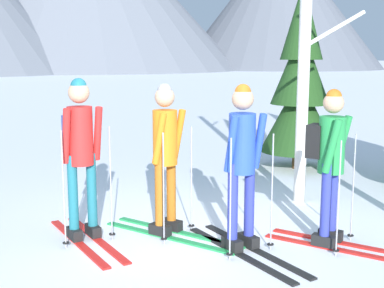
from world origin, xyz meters
name	(u,v)px	position (x,y,z in m)	size (l,w,h in m)	color
ground_plane	(187,240)	(0.00, 0.00, 0.00)	(400.00, 400.00, 0.00)	white
skier_in_red	(81,149)	(-1.11, 0.42, 1.04)	(0.72, 1.74, 1.83)	red
skier_in_orange	(166,153)	(-0.17, 0.28, 0.97)	(1.35, 1.60, 1.76)	green
skier_in_blue	(242,160)	(0.47, -0.44, 0.98)	(0.73, 1.82, 1.78)	black
skier_in_green	(330,158)	(1.43, -0.58, 0.97)	(1.24, 1.39, 1.72)	red
pine_tree_mid	(300,85)	(3.07, 3.03, 1.55)	(1.40, 1.40, 3.38)	#51381E
birch_tree_slender	(306,35)	(2.01, 1.03, 2.35)	(0.95, 0.88, 4.61)	silver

